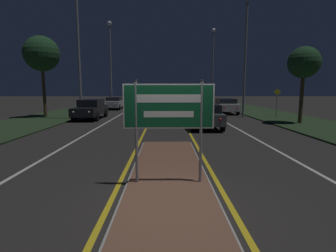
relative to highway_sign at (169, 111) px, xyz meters
The scene contains 23 objects.
ground_plane 2.04m from the highway_sign, 90.00° to the right, with size 160.00×160.00×0.00m, color #282623.
median_island 1.79m from the highway_sign, 90.00° to the left, with size 2.08×9.92×0.10m.
verge_left 21.42m from the highway_sign, 116.43° to the left, with size 5.00×100.00×0.08m.
verge_right 21.42m from the highway_sign, 63.57° to the left, with size 5.00×100.00×0.08m.
centre_line_yellow_left 24.21m from the highway_sign, 92.92° to the left, with size 0.12×70.00×0.01m.
centre_line_yellow_right 24.21m from the highway_sign, 87.08° to the left, with size 0.12×70.00×0.01m.
lane_line_white_left 24.54m from the highway_sign, 99.88° to the left, with size 0.12×70.00×0.01m.
lane_line_white_right 24.54m from the highway_sign, 80.12° to the left, with size 0.12×70.00×0.01m.
edge_line_white_left 25.23m from the highway_sign, 106.63° to the left, with size 0.10×70.00×0.01m.
edge_line_white_right 25.23m from the highway_sign, 73.37° to the left, with size 0.10×70.00×0.01m.
highway_sign is the anchor object (origin of this frame).
streetlight_left_near 15.86m from the highway_sign, 115.07° to the left, with size 0.46×0.46×10.89m.
streetlight_left_far 25.67m from the highway_sign, 104.42° to the left, with size 0.50×0.50×9.87m.
streetlight_right_near 17.54m from the highway_sign, 67.64° to the left, with size 0.55×0.55×9.80m.
streetlight_right_far 30.21m from the highway_sign, 77.95° to the left, with size 0.49×0.49×10.15m.
car_receding_0 9.90m from the highway_sign, 76.46° to the left, with size 1.86×4.26×1.44m.
car_receding_1 19.89m from the highway_sign, 73.38° to the left, with size 1.98×4.66×1.42m.
car_receding_2 31.14m from the highway_sign, 79.70° to the left, with size 1.86×4.43×1.34m.
car_approaching_0 15.65m from the highway_sign, 112.27° to the left, with size 1.89×4.73×1.52m.
car_approaching_1 25.29m from the highway_sign, 103.84° to the left, with size 1.88×4.33×1.38m.
warning_sign 17.73m from the highway_sign, 59.29° to the left, with size 0.60×0.06×2.30m.
roadside_palm_left 18.51m from the highway_sign, 122.81° to the left, with size 2.76×2.76×6.41m.
roadside_palm_right 14.50m from the highway_sign, 51.35° to the left, with size 2.04×2.04×4.99m.
Camera 1 is at (-0.08, -5.23, 2.34)m, focal length 28.00 mm.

